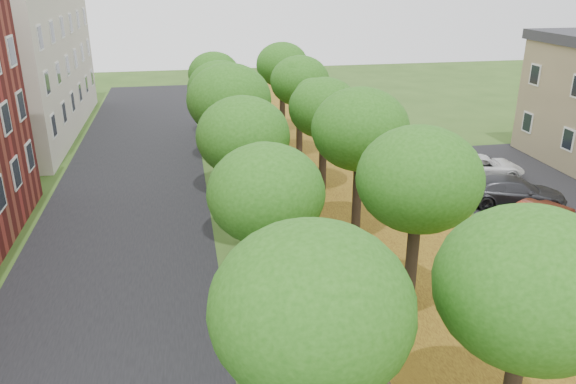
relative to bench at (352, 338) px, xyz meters
name	(u,v)px	position (x,y,z in m)	size (l,w,h in m)	color
street_asphalt	(123,227)	(-7.67, 10.57, -0.40)	(8.00, 70.00, 0.01)	black
footpath	(285,215)	(-0.17, 10.57, -0.40)	(3.20, 70.00, 0.01)	black
leaf_verge	(384,207)	(4.83, 10.57, -0.40)	(7.50, 70.00, 0.01)	olive
parking_lot	(528,189)	(13.33, 11.57, -0.40)	(9.00, 16.00, 0.01)	black
tree_row_west	(236,124)	(-2.37, 10.57, 4.16)	(3.81, 33.81, 6.22)	black
tree_row_east	(340,119)	(2.43, 10.57, 4.16)	(3.81, 33.81, 6.22)	black
bench	(352,338)	(0.00, 0.00, 0.00)	(0.60, 1.68, 0.78)	#273129
car_silver	(572,237)	(10.83, 4.60, 0.24)	(1.53, 3.81, 1.30)	#B3B3B8
car_red	(539,215)	(10.83, 6.91, 0.24)	(1.36, 3.89, 1.28)	maroon
car_grey	(513,192)	(11.17, 9.57, 0.32)	(2.04, 5.01, 1.45)	#2D2D31
car_white	(483,166)	(11.88, 13.78, 0.21)	(2.06, 4.46, 1.24)	white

